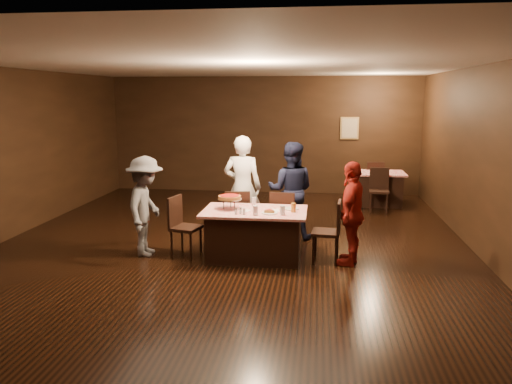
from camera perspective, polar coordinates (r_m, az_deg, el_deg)
room at (r=8.08m, az=-3.09°, el=8.29°), size 10.00×10.04×3.02m
main_table at (r=7.80m, az=-0.15°, el=-4.86°), size 1.60×1.00×0.77m
back_table at (r=11.94m, az=13.50°, el=0.40°), size 1.30×0.90×0.77m
chair_far_left at (r=8.55m, az=-2.17°, el=-2.82°), size 0.50×0.50×0.95m
chair_far_right at (r=8.46m, az=3.19°, el=-2.98°), size 0.46×0.46×0.95m
chair_end_left at (r=7.99m, az=-8.02°, el=-3.92°), size 0.51×0.51×0.95m
chair_end_right at (r=7.72m, az=8.00°, el=-4.45°), size 0.46×0.46×0.95m
chair_back_near at (r=11.24m, az=13.89°, el=0.20°), size 0.45×0.45×0.95m
chair_back_far at (r=12.51m, az=13.23°, el=1.30°), size 0.48×0.48×0.95m
diner_white_jacket at (r=8.82m, az=-1.55°, el=0.54°), size 0.69×0.48×1.84m
diner_navy_hoodie at (r=8.86m, az=3.99°, el=0.19°), size 0.89×0.72×1.72m
diner_grey_knit at (r=8.06m, az=-12.50°, el=-1.61°), size 0.63×1.05×1.59m
diner_red_shirt at (r=7.58m, az=10.89°, el=-2.40°), size 0.61×0.99×1.57m
pizza_stand at (r=7.78m, az=-3.03°, el=-0.63°), size 0.38×0.38×0.22m
plate_with_slice at (r=7.50m, az=1.57°, el=-2.28°), size 0.25×0.25×0.06m
plate_empty at (r=7.80m, az=4.00°, el=-1.91°), size 0.25×0.25×0.01m
glass_front_left at (r=7.40m, az=-0.07°, el=-2.11°), size 0.08×0.08×0.14m
glass_front_right at (r=7.41m, az=3.06°, el=-2.11°), size 0.08×0.08×0.14m
glass_amber at (r=7.59m, az=4.30°, el=-1.80°), size 0.08×0.08×0.14m
glass_back at (r=7.99m, az=-0.23°, el=-1.12°), size 0.08×0.08×0.14m
condiments at (r=7.45m, az=-1.81°, el=-2.19°), size 0.17×0.10×0.09m
napkin_center at (r=7.67m, az=2.07°, el=-2.14°), size 0.19×0.19×0.01m
napkin_left at (r=7.68m, az=-1.31°, el=-2.13°), size 0.21×0.21×0.01m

